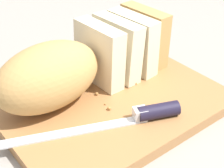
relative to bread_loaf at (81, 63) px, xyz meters
The scene contains 8 objects.
ground_plane 0.09m from the bread_loaf, 68.08° to the right, with size 3.00×3.00×0.00m, color gray.
cutting_board 0.09m from the bread_loaf, 68.08° to the right, with size 0.37×0.27×0.02m, color #9E6B3D.
bread_loaf is the anchor object (origin of this frame).
bread_knife 0.14m from the bread_loaf, 80.46° to the right, with size 0.26×0.12×0.02m.
crumb_near_knife 0.06m from the bread_loaf, 74.48° to the right, with size 0.01×0.01×0.01m, color #A8753D.
crumb_near_loaf 0.09m from the bread_loaf, 90.03° to the right, with size 0.01×0.01×0.01m, color #A8753D.
crumb_stray_left 0.08m from the bread_loaf, 87.23° to the right, with size 0.00×0.00×0.00m, color #A8753D.
crumb_stray_right 0.11m from the bread_loaf, 29.53° to the right, with size 0.00×0.00×0.00m, color #A8753D.
Camera 1 is at (-0.29, -0.37, 0.35)m, focal length 54.34 mm.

